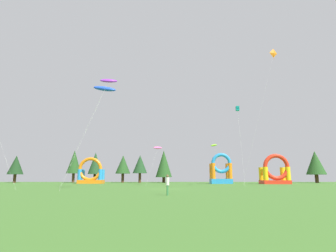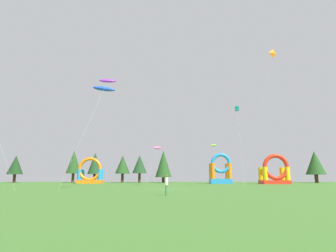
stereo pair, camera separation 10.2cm
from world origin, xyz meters
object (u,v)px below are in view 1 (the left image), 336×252
kite_teal_box (238,109)px  kite_pink_parafoil (158,148)px  kite_orange_diamond (274,54)px  inflatable_blue_arch (221,172)px  inflatable_red_slide (91,174)px  kite_blue_parafoil (105,89)px  inflatable_orange_dome (276,173)px  kite_lime_parafoil (214,145)px  kite_purple_parafoil (109,81)px  person_midfield (168,183)px

kite_teal_box → kite_pink_parafoil: bearing=154.6°
kite_orange_diamond → inflatable_blue_arch: kite_orange_diamond is taller
inflatable_blue_arch → inflatable_red_slide: bearing=178.3°
kite_blue_parafoil → inflatable_red_slide: (-9.69, 30.13, -12.91)m
inflatable_blue_arch → kite_orange_diamond: bearing=-66.7°
inflatable_orange_dome → kite_teal_box: bearing=-127.0°
kite_orange_diamond → inflatable_orange_dome: size_ratio=3.77×
kite_lime_parafoil → kite_pink_parafoil: bearing=-175.1°
kite_blue_parafoil → inflatable_blue_arch: (23.16, 29.16, -12.37)m
kite_purple_parafoil → inflatable_red_slide: bearing=107.6°
kite_orange_diamond → kite_teal_box: (-8.22, -1.74, -11.68)m
kite_blue_parafoil → inflatable_blue_arch: kite_blue_parafoil is taller
kite_blue_parafoil → kite_teal_box: bearing=21.4°
kite_lime_parafoil → kite_blue_parafoil: bearing=-138.8°
kite_orange_diamond → kite_pink_parafoil: kite_orange_diamond is taller
kite_purple_parafoil → person_midfield: bearing=-50.5°
inflatable_red_slide → kite_orange_diamond: bearing=-25.4°
kite_lime_parafoil → inflatable_red_slide: (-29.30, 12.93, -5.96)m
inflatable_red_slide → kite_purple_parafoil: bearing=-72.4°
kite_pink_parafoil → inflatable_red_slide: (-17.45, 13.96, -5.35)m
inflatable_orange_dome → inflatable_blue_arch: bearing=164.2°
kite_blue_parafoil → kite_orange_diamond: (31.12, 10.73, 10.68)m
kite_orange_diamond → kite_blue_parafoil: bearing=-161.0°
person_midfield → inflatable_blue_arch: inflatable_blue_arch is taller
kite_orange_diamond → inflatable_orange_dome: kite_orange_diamond is taller
kite_purple_parafoil → inflatable_red_slide: (-11.83, 37.30, -11.67)m
kite_orange_diamond → inflatable_orange_dome: (4.34, 14.95, -23.32)m
kite_blue_parafoil → kite_lime_parafoil: bearing=41.2°
kite_orange_diamond → inflatable_red_slide: 50.97m
kite_teal_box → inflatable_orange_dome: bearing=53.0°
kite_blue_parafoil → person_midfield: kite_blue_parafoil is taller
kite_blue_parafoil → kite_pink_parafoil: 19.47m
kite_orange_diamond → kite_pink_parafoil: size_ratio=3.31×
kite_teal_box → person_midfield: (-13.05, -25.49, -13.11)m
kite_purple_parafoil → inflatable_red_slide: size_ratio=2.18×
kite_blue_parafoil → person_midfield: size_ratio=8.79×
person_midfield → inflatable_red_slide: 50.57m
kite_purple_parafoil → inflatable_blue_arch: size_ratio=1.90×
kite_purple_parafoil → kite_orange_diamond: kite_orange_diamond is taller
inflatable_blue_arch → inflatable_red_slide: inflatable_blue_arch is taller
inflatable_red_slide → inflatable_blue_arch: bearing=-1.7°
kite_blue_parafoil → inflatable_red_slide: size_ratio=2.43×
kite_lime_parafoil → kite_blue_parafoil: size_ratio=0.54×
kite_lime_parafoil → inflatable_orange_dome: kite_lime_parafoil is taller
kite_lime_parafoil → inflatable_orange_dome: (15.84, 8.48, -5.69)m
kite_purple_parafoil → person_midfield: kite_purple_parafoil is taller
kite_purple_parafoil → kite_teal_box: (20.75, 16.16, 0.24)m
kite_orange_diamond → inflatable_orange_dome: 28.04m
kite_orange_diamond → kite_pink_parafoil: 30.13m
kite_purple_parafoil → kite_lime_parafoil: 30.52m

